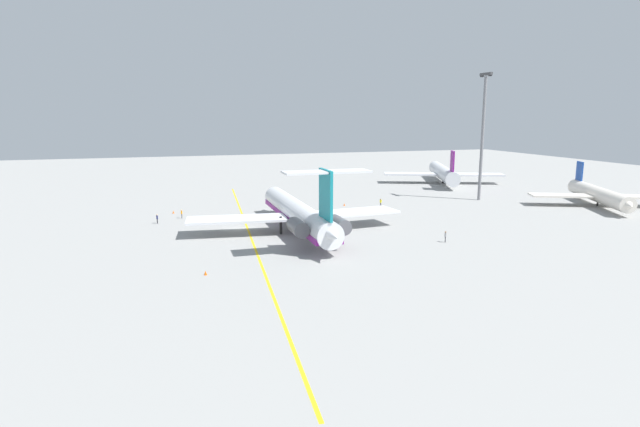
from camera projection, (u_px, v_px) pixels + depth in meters
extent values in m
plane|color=gray|center=(239.00, 229.00, 88.34)|extent=(331.44, 331.44, 0.00)
cylinder|color=silver|center=(297.00, 212.00, 86.22)|extent=(36.46, 4.25, 3.88)
cone|color=silver|center=(275.00, 196.00, 103.33)|extent=(4.08, 3.77, 3.73)
cone|color=silver|center=(331.00, 234.00, 69.05)|extent=(5.70, 3.36, 3.30)
cube|color=#7A197F|center=(297.00, 218.00, 86.39)|extent=(35.65, 4.32, 0.85)
cube|color=silver|center=(237.00, 219.00, 84.24)|extent=(7.88, 16.78, 0.39)
cube|color=silver|center=(352.00, 212.00, 89.98)|extent=(7.57, 16.69, 0.39)
cylinder|color=#515156|center=(298.00, 227.00, 73.49)|extent=(4.88, 2.30, 2.25)
cube|color=silver|center=(303.00, 227.00, 73.68)|extent=(2.93, 1.27, 0.47)
cylinder|color=#515156|center=(339.00, 225.00, 75.28)|extent=(4.88, 2.30, 2.25)
cube|color=silver|center=(335.00, 225.00, 75.08)|extent=(2.93, 1.27, 0.47)
cube|color=teal|center=(326.00, 194.00, 70.38)|extent=(5.26, 0.44, 6.88)
cube|color=silver|center=(304.00, 173.00, 68.51)|extent=(3.70, 5.70, 0.27)
cube|color=silver|center=(348.00, 171.00, 70.29)|extent=(3.70, 5.70, 0.27)
cylinder|color=black|center=(283.00, 211.00, 97.01)|extent=(0.43, 0.43, 2.95)
cylinder|color=black|center=(281.00, 225.00, 84.53)|extent=(0.43, 0.43, 2.95)
cylinder|color=black|center=(317.00, 223.00, 86.30)|extent=(0.43, 0.43, 2.95)
cylinder|color=silver|center=(443.00, 173.00, 147.09)|extent=(31.51, 15.71, 3.87)
cone|color=silver|center=(435.00, 167.00, 162.95)|extent=(4.32, 4.60, 3.68)
cube|color=silver|center=(410.00, 174.00, 147.87)|extent=(10.76, 15.83, 0.46)
cube|color=silver|center=(476.00, 174.00, 146.45)|extent=(10.76, 15.83, 0.46)
cube|color=#7A197F|center=(452.00, 161.00, 132.77)|extent=(4.07, 1.94, 5.28)
cylinder|color=black|center=(443.00, 179.00, 147.41)|extent=(0.46, 0.46, 2.61)
cylinder|color=silver|center=(598.00, 195.00, 110.38)|extent=(26.16, 13.93, 3.25)
cone|color=silver|center=(629.00, 205.00, 97.13)|extent=(3.68, 3.89, 3.08)
cube|color=silver|center=(637.00, 197.00, 109.60)|extent=(9.32, 13.25, 0.39)
cube|color=silver|center=(560.00, 195.00, 111.28)|extent=(9.32, 13.25, 0.39)
cube|color=#19429E|center=(580.00, 171.00, 120.89)|extent=(3.37, 1.73, 4.43)
cylinder|color=black|center=(598.00, 201.00, 110.65)|extent=(0.39, 0.39, 2.18)
cylinder|color=black|center=(380.00, 205.00, 110.28)|extent=(0.10, 0.10, 0.81)
cylinder|color=black|center=(381.00, 205.00, 110.28)|extent=(0.10, 0.10, 0.81)
cylinder|color=yellow|center=(381.00, 201.00, 110.14)|extent=(0.27, 0.27, 0.64)
sphere|color=#8C6647|center=(381.00, 199.00, 110.06)|extent=(0.25, 0.25, 0.25)
cylinder|color=yellow|center=(380.00, 201.00, 110.13)|extent=(0.07, 0.07, 0.54)
cylinder|color=yellow|center=(382.00, 201.00, 110.14)|extent=(0.07, 0.07, 0.54)
cylinder|color=black|center=(182.00, 216.00, 97.78)|extent=(0.10, 0.10, 0.81)
cylinder|color=black|center=(182.00, 216.00, 97.65)|extent=(0.10, 0.10, 0.81)
cylinder|color=orange|center=(182.00, 212.00, 97.58)|extent=(0.27, 0.27, 0.64)
sphere|color=#DBB28E|center=(181.00, 210.00, 97.49)|extent=(0.25, 0.25, 0.25)
cylinder|color=orange|center=(182.00, 212.00, 97.74)|extent=(0.07, 0.07, 0.54)
cylinder|color=orange|center=(182.00, 212.00, 97.40)|extent=(0.07, 0.07, 0.54)
cylinder|color=black|center=(158.00, 221.00, 92.96)|extent=(0.10, 0.10, 0.83)
cylinder|color=black|center=(157.00, 221.00, 92.82)|extent=(0.10, 0.10, 0.83)
cylinder|color=#191E4C|center=(157.00, 217.00, 92.75)|extent=(0.28, 0.28, 0.66)
sphere|color=#DBB28E|center=(157.00, 215.00, 92.66)|extent=(0.26, 0.26, 0.26)
cylinder|color=#191E4C|center=(158.00, 217.00, 92.92)|extent=(0.08, 0.08, 0.56)
cylinder|color=#191E4C|center=(157.00, 217.00, 92.56)|extent=(0.08, 0.08, 0.56)
cylinder|color=black|center=(445.00, 240.00, 79.23)|extent=(0.10, 0.10, 0.83)
cylinder|color=black|center=(445.00, 240.00, 79.37)|extent=(0.10, 0.10, 0.83)
cylinder|color=gray|center=(445.00, 235.00, 79.16)|extent=(0.28, 0.28, 0.66)
sphere|color=#8C6647|center=(446.00, 232.00, 79.07)|extent=(0.26, 0.26, 0.26)
cylinder|color=gray|center=(446.00, 235.00, 78.98)|extent=(0.08, 0.08, 0.56)
cylinder|color=gray|center=(445.00, 234.00, 79.34)|extent=(0.08, 0.08, 0.56)
cone|color=#EA590F|center=(344.00, 205.00, 111.13)|extent=(0.40, 0.40, 0.55)
cone|color=#EA590F|center=(173.00, 212.00, 102.53)|extent=(0.40, 0.40, 0.55)
cone|color=#EA590F|center=(206.00, 273.00, 63.10)|extent=(0.40, 0.40, 0.55)
cube|color=gold|center=(250.00, 235.00, 84.44)|extent=(107.45, 9.81, 0.01)
cylinder|color=slate|center=(482.00, 139.00, 116.27)|extent=(0.70, 0.70, 27.67)
cube|color=#424244|center=(486.00, 74.00, 113.56)|extent=(4.00, 0.60, 0.60)
cube|color=#2D2D30|center=(482.00, 76.00, 115.03)|extent=(0.70, 0.50, 0.44)
cube|color=#2D2D30|center=(490.00, 75.00, 112.22)|extent=(0.70, 0.50, 0.44)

